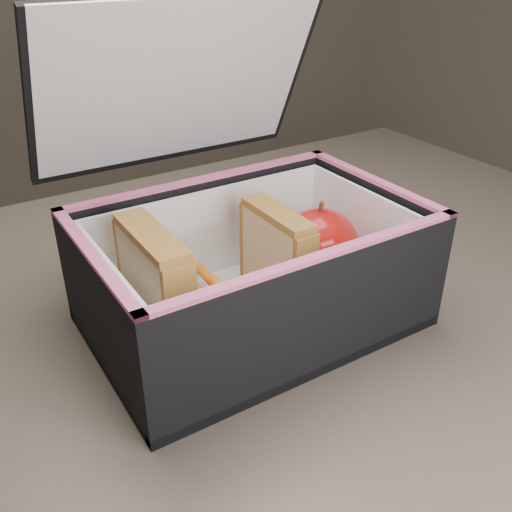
{
  "coord_description": "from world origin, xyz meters",
  "views": [
    {
      "loc": [
        -0.21,
        -0.4,
        1.08
      ],
      "look_at": [
        0.04,
        -0.01,
        0.81
      ],
      "focal_mm": 40.0,
      "sensor_mm": 36.0,
      "label": 1
    }
  ],
  "objects": [
    {
      "name": "lunch_bag",
      "position": [
        0.03,
        -0.01,
        0.82
      ],
      "size": [
        0.3,
        0.28,
        0.29
      ],
      "color": "black",
      "rests_on": "kitchen_table"
    },
    {
      "name": "kitchen_table",
      "position": [
        0.0,
        0.0,
        0.66
      ],
      "size": [
        1.2,
        0.8,
        0.75
      ],
      "color": "brown",
      "rests_on": "ground"
    },
    {
      "name": "paper_napkin",
      "position": [
        0.12,
        -0.01,
        0.77
      ],
      "size": [
        0.08,
        0.08,
        0.01
      ],
      "primitive_type": "cube",
      "rotation": [
        0.0,
        0.0,
        -0.11
      ],
      "color": "white",
      "rests_on": "lunch_bag"
    },
    {
      "name": "red_apple",
      "position": [
        0.12,
        -0.01,
        0.81
      ],
      "size": [
        0.1,
        0.1,
        0.09
      ],
      "rotation": [
        0.0,
        0.0,
        -0.24
      ],
      "color": "maroon",
      "rests_on": "paper_napkin"
    },
    {
      "name": "sandwich_left",
      "position": [
        -0.06,
        -0.02,
        0.82
      ],
      "size": [
        0.03,
        0.1,
        0.11
      ],
      "color": "#D2B37D",
      "rests_on": "plastic_tub"
    },
    {
      "name": "plastic_tub",
      "position": [
        -0.0,
        -0.02,
        0.8
      ],
      "size": [
        0.17,
        0.12,
        0.07
      ],
      "primitive_type": null,
      "color": "white",
      "rests_on": "lunch_bag"
    },
    {
      "name": "sandwich_right",
      "position": [
        0.06,
        -0.02,
        0.82
      ],
      "size": [
        0.02,
        0.09,
        0.1
      ],
      "color": "#D2B37D",
      "rests_on": "plastic_tub"
    },
    {
      "name": "carrot_sticks",
      "position": [
        -0.01,
        -0.01,
        0.78
      ],
      "size": [
        0.05,
        0.13,
        0.03
      ],
      "color": "#DA5F00",
      "rests_on": "plastic_tub"
    }
  ]
}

